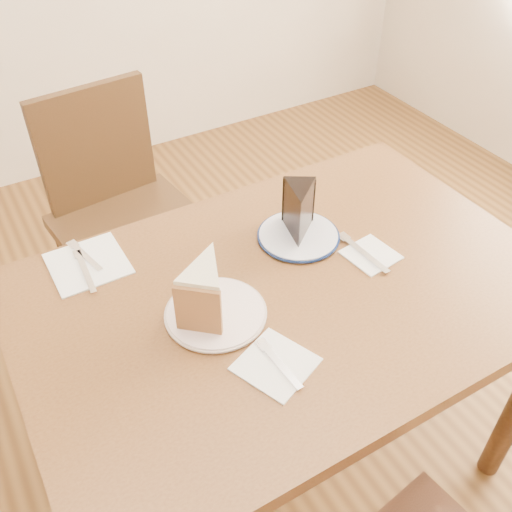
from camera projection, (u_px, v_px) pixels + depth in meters
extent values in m
plane|color=#4B2E14|center=(280.00, 460.00, 1.77)|extent=(4.00, 4.00, 0.00)
cube|color=#482A13|center=(289.00, 293.00, 1.29)|extent=(1.20, 0.80, 0.04)
cylinder|color=black|center=(51.00, 385.00, 1.56)|extent=(0.06, 0.06, 0.71)
cylinder|color=black|center=(363.00, 255.00, 1.97)|extent=(0.06, 0.06, 0.71)
cube|color=black|center=(134.00, 231.00, 1.87)|extent=(0.49, 0.49, 0.04)
cylinder|color=black|center=(164.00, 239.00, 2.24)|extent=(0.04, 0.04, 0.46)
cylinder|color=black|center=(72.00, 278.00, 2.07)|extent=(0.04, 0.04, 0.46)
cylinder|color=black|center=(217.00, 294.00, 2.00)|extent=(0.04, 0.04, 0.46)
cylinder|color=black|center=(119.00, 343.00, 1.83)|extent=(0.04, 0.04, 0.46)
cube|color=black|center=(95.00, 146.00, 1.85)|extent=(0.38, 0.07, 0.40)
cylinder|color=silver|center=(216.00, 313.00, 1.21)|extent=(0.21, 0.21, 0.01)
cylinder|color=silver|center=(298.00, 236.00, 1.41)|extent=(0.19, 0.19, 0.01)
cube|color=white|center=(276.00, 364.00, 1.11)|extent=(0.17, 0.17, 0.00)
cube|color=white|center=(371.00, 255.00, 1.36)|extent=(0.12, 0.12, 0.00)
cube|color=white|center=(88.00, 264.00, 1.34)|extent=(0.17, 0.17, 0.00)
cube|color=white|center=(279.00, 364.00, 1.11)|extent=(0.02, 0.14, 0.00)
cube|color=silver|center=(363.00, 253.00, 1.36)|extent=(0.03, 0.17, 0.00)
cube|color=silver|center=(85.00, 256.00, 1.35)|extent=(0.04, 0.14, 0.00)
cube|color=silver|center=(85.00, 271.00, 1.31)|extent=(0.02, 0.16, 0.00)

